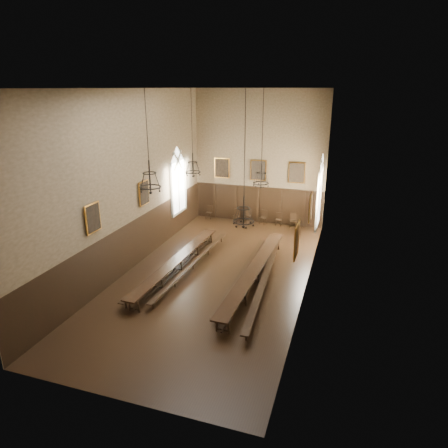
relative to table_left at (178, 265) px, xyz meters
The scene contains 32 objects.
floor 2.06m from the table_left, ahead, with size 9.00×18.00×0.02m, color black.
ceiling 8.88m from the table_left, ahead, with size 9.00×18.00×0.02m, color black.
wall_back 10.27m from the table_left, 77.60° to the left, with size 9.00×0.02×9.00m, color #877053.
wall_front 9.96m from the table_left, 77.13° to the right, with size 9.00×0.02×9.00m, color #877053.
wall_left 4.83m from the table_left, behind, with size 0.02×18.00×9.00m, color #877053.
wall_right 7.73m from the table_left, ahead, with size 0.02×18.00×9.00m, color #877053.
wainscot_panelling 2.21m from the table_left, ahead, with size 9.00×18.00×2.50m, color black, non-canonical shape.
table_left is the anchor object (origin of this frame).
table_right 4.05m from the table_left, ahead, with size 0.98×10.01×0.78m.
bench_left_outer 0.65m from the table_left, 141.85° to the left, with size 0.55×9.68×0.44m.
bench_left_inner 0.81m from the table_left, 32.85° to the left, with size 0.63×9.09×0.41m.
bench_right_inner 3.43m from the table_left, ahead, with size 0.31×9.06×0.41m.
bench_right_outer 4.60m from the table_left, ahead, with size 1.00×10.61×0.48m.
chair_0 8.90m from the table_left, 99.58° to the left, with size 0.42×0.42×0.93m.
chair_2 8.76m from the table_left, 86.13° to the left, with size 0.42×0.42×0.91m.
chair_3 8.88m from the table_left, 80.73° to the left, with size 0.45×0.45×0.94m.
chair_4 9.10m from the table_left, 73.88° to the left, with size 0.53×0.53×0.97m.
chair_5 9.49m from the table_left, 67.61° to the left, with size 0.40×0.40×0.89m.
chair_6 9.82m from the table_left, 61.90° to the left, with size 0.51×0.51×0.99m.
chandelier_back_left 5.40m from the table_left, 94.16° to the left, with size 0.84×0.84×4.51m.
chandelier_back_right 6.22m from the table_left, 33.29° to the left, with size 0.81×0.81×4.75m.
chandelier_front_left 5.31m from the table_left, 93.93° to the right, with size 0.94×0.94×4.21m.
chandelier_front_right 5.81m from the table_left, 26.00° to the right, with size 0.88×0.88×5.40m.
portrait_back_0 9.67m from the table_left, 93.67° to the left, with size 1.10×0.12×1.40m.
portrait_back_1 9.86m from the table_left, 77.42° to the left, with size 1.10×0.12×1.40m.
portrait_back_2 10.70m from the table_left, 62.97° to the left, with size 1.10×0.12×1.40m.
portrait_left_0 4.25m from the table_left, 153.57° to the left, with size 0.12×1.00×1.30m.
portrait_left_1 5.27m from the table_left, 125.35° to the right, with size 0.12×1.00×1.30m.
portrait_right_0 7.31m from the table_left, 10.39° to the left, with size 0.12×1.00×1.30m.
portrait_right_1 7.95m from the table_left, 27.47° to the right, with size 0.12×1.00×1.30m.
window_right 9.11m from the table_left, 41.33° to the left, with size 0.20×2.20×4.60m, color white, non-canonical shape.
window_left 6.87m from the table_left, 113.02° to the left, with size 0.20×2.20×4.60m, color white, non-canonical shape.
Camera 1 is at (6.04, -17.30, 9.04)m, focal length 32.00 mm.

